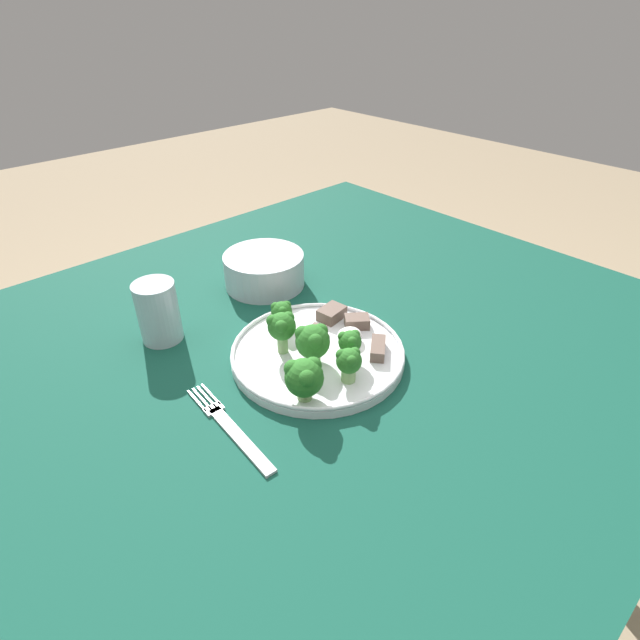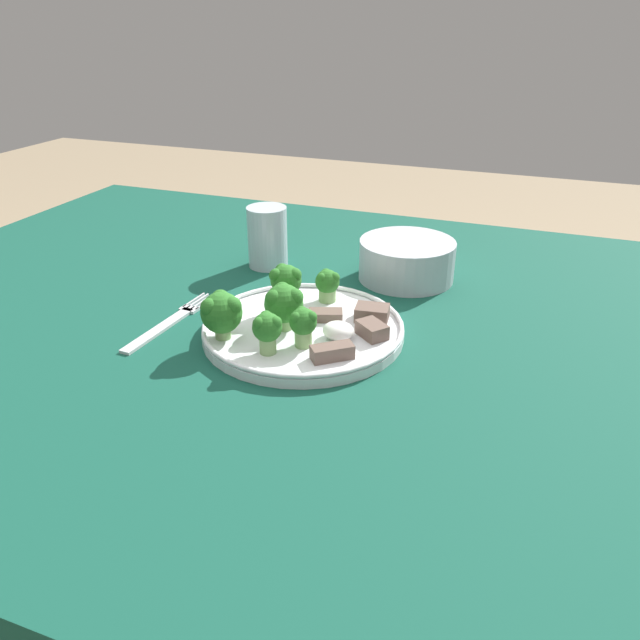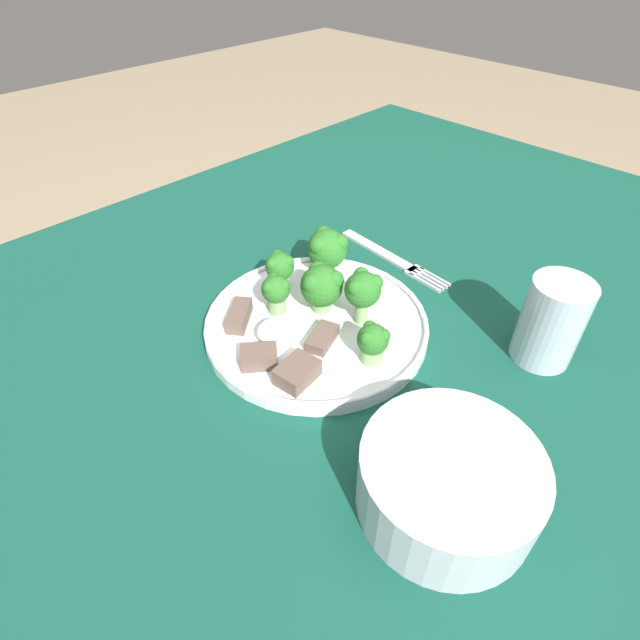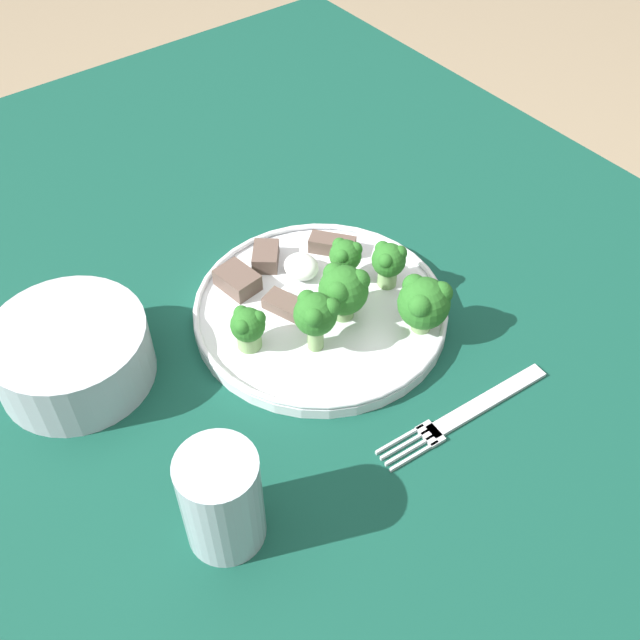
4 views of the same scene
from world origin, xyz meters
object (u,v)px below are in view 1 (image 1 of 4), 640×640
Objects in this scene: dinner_plate at (318,353)px; fork at (230,428)px; cream_bowl at (264,271)px; drinking_glass at (159,315)px.

dinner_plate is 0.18m from fork.
cream_bowl is at bearing 45.45° from fork.
drinking_glass reaches higher than dinner_plate.
fork is 0.36m from cream_bowl.
fork is at bearing -169.93° from dinner_plate.
drinking_glass reaches higher than fork.
drinking_glass is at bearing -173.50° from cream_bowl.
fork is at bearing -98.34° from drinking_glass.
dinner_plate is at bearing -108.90° from cream_bowl.
dinner_plate is 0.25m from drinking_glass.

